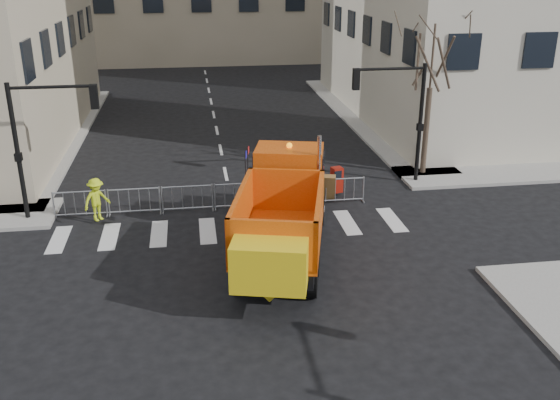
{
  "coord_description": "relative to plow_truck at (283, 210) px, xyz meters",
  "views": [
    {
      "loc": [
        -1.51,
        -16.1,
        9.65
      ],
      "look_at": [
        1.22,
        2.5,
        2.28
      ],
      "focal_mm": 40.0,
      "sensor_mm": 36.0,
      "label": 1
    }
  ],
  "objects": [
    {
      "name": "worker",
      "position": [
        -6.61,
        3.94,
        -0.76
      ],
      "size": [
        1.24,
        1.18,
        1.69
      ],
      "primitive_type": "imported",
      "rotation": [
        0.0,
        0.0,
        0.7
      ],
      "color": "#C3DE1A",
      "rests_on": "sidewalk_back"
    },
    {
      "name": "cop_c",
      "position": [
        1.39,
        3.92,
        -0.85
      ],
      "size": [
        0.79,
        1.15,
        1.81
      ],
      "primitive_type": "imported",
      "rotation": [
        0.0,
        0.0,
        4.35
      ],
      "color": "black",
      "rests_on": "ground"
    },
    {
      "name": "sidewalk_back",
      "position": [
        -1.39,
        5.64,
        -1.68
      ],
      "size": [
        64.0,
        5.0,
        0.15
      ],
      "primitive_type": "cube",
      "color": "gray",
      "rests_on": "ground"
    },
    {
      "name": "crowd_barriers",
      "position": [
        -2.14,
        4.74,
        -1.21
      ],
      "size": [
        12.6,
        0.6,
        1.1
      ],
      "primitive_type": null,
      "color": "#9EA0A5",
      "rests_on": "ground"
    },
    {
      "name": "ground",
      "position": [
        -1.39,
        -2.86,
        -1.76
      ],
      "size": [
        120.0,
        120.0,
        0.0
      ],
      "primitive_type": "plane",
      "color": "black",
      "rests_on": "ground"
    },
    {
      "name": "cop_b",
      "position": [
        1.43,
        4.14,
        -0.85
      ],
      "size": [
        1.06,
        0.94,
        1.82
      ],
      "primitive_type": "imported",
      "rotation": [
        0.0,
        0.0,
        2.82
      ],
      "color": "black",
      "rests_on": "ground"
    },
    {
      "name": "cop_a",
      "position": [
        1.08,
        4.14,
        -0.75
      ],
      "size": [
        0.76,
        0.52,
        2.02
      ],
      "primitive_type": "imported",
      "rotation": [
        0.0,
        0.0,
        3.09
      ],
      "color": "black",
      "rests_on": "ground"
    },
    {
      "name": "street_tree",
      "position": [
        7.81,
        7.64,
        1.99
      ],
      "size": [
        3.0,
        3.0,
        7.5
      ],
      "primitive_type": null,
      "color": "#382B21",
      "rests_on": "ground"
    },
    {
      "name": "newspaper_box",
      "position": [
        3.17,
        5.62,
        -1.06
      ],
      "size": [
        0.54,
        0.51,
        1.1
      ],
      "primitive_type": "cube",
      "rotation": [
        0.0,
        0.0,
        0.27
      ],
      "color": "maroon",
      "rests_on": "sidewalk_back"
    },
    {
      "name": "traffic_light_right",
      "position": [
        7.11,
        6.64,
        0.94
      ],
      "size": [
        0.18,
        0.18,
        5.4
      ],
      "primitive_type": "cylinder",
      "color": "black",
      "rests_on": "ground"
    },
    {
      "name": "plow_truck",
      "position": [
        0.0,
        0.0,
        0.0
      ],
      "size": [
        5.11,
        10.54,
        3.96
      ],
      "rotation": [
        0.0,
        0.0,
        1.32
      ],
      "color": "black",
      "rests_on": "ground"
    },
    {
      "name": "traffic_light_left",
      "position": [
        -9.39,
        4.64,
        0.94
      ],
      "size": [
        0.18,
        0.18,
        5.4
      ],
      "primitive_type": "cylinder",
      "color": "black",
      "rests_on": "ground"
    }
  ]
}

